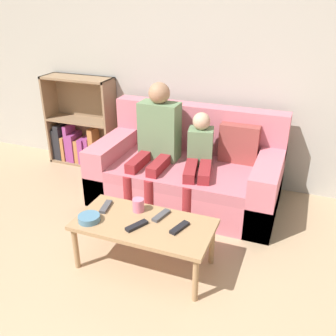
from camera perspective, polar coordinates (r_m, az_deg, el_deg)
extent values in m
cube|color=#B7B2A8|center=(3.76, 6.48, 16.93)|extent=(12.00, 0.06, 2.60)
cube|color=#D1707F|center=(3.60, 2.73, -2.83)|extent=(1.71, 0.90, 0.29)
cube|color=#C06775|center=(3.43, 2.32, -0.63)|extent=(1.27, 0.72, 0.10)
cube|color=#D1707F|center=(3.72, 4.68, 6.13)|extent=(1.71, 0.18, 0.46)
cube|color=#D1707F|center=(3.81, -7.90, 0.84)|extent=(0.22, 0.90, 0.55)
cube|color=#D1707F|center=(3.41, 14.76, -2.97)|extent=(0.22, 0.90, 0.55)
cube|color=#93423D|center=(3.51, 10.76, 3.65)|extent=(0.36, 0.12, 0.36)
cube|color=#8E7051|center=(4.59, -17.13, 7.30)|extent=(0.02, 0.28, 1.01)
cube|color=#8E7051|center=(4.17, -8.65, 6.37)|extent=(0.02, 0.28, 1.01)
cube|color=#8E7051|center=(4.47, -12.19, 7.38)|extent=(0.79, 0.02, 1.01)
cube|color=#8E7051|center=(4.54, -12.48, 1.01)|extent=(0.79, 0.28, 0.02)
cube|color=#8E7051|center=(4.36, -13.11, 7.12)|extent=(0.75, 0.28, 0.02)
cube|color=#8E7051|center=(4.24, -13.75, 13.16)|extent=(0.79, 0.28, 0.02)
cube|color=#232328|center=(4.66, -16.42, 3.73)|extent=(0.05, 0.19, 0.36)
cube|color=#232328|center=(4.61, -15.82, 3.97)|extent=(0.07, 0.21, 0.42)
cube|color=#B77542|center=(4.60, -15.07, 3.13)|extent=(0.04, 0.22, 0.29)
cube|color=#993D84|center=(4.54, -14.66, 3.85)|extent=(0.05, 0.19, 0.43)
cube|color=#993D84|center=(4.53, -13.92, 3.21)|extent=(0.07, 0.23, 0.33)
cube|color=#B77542|center=(4.50, -13.19, 2.74)|extent=(0.05, 0.21, 0.27)
cube|color=#993D84|center=(4.47, -12.48, 2.79)|extent=(0.06, 0.24, 0.29)
cube|color=#993D84|center=(4.42, -11.83, 2.74)|extent=(0.05, 0.18, 0.31)
cube|color=#B77542|center=(4.36, -11.19, 3.32)|extent=(0.06, 0.16, 0.43)
cylinder|color=#A87F56|center=(2.83, -13.87, -11.75)|extent=(0.04, 0.04, 0.34)
cylinder|color=#A87F56|center=(2.51, 4.20, -16.61)|extent=(0.04, 0.04, 0.34)
cylinder|color=#A87F56|center=(3.11, -9.70, -7.66)|extent=(0.04, 0.04, 0.34)
cylinder|color=#A87F56|center=(2.82, 6.71, -11.36)|extent=(0.04, 0.04, 0.34)
cube|color=#A87F56|center=(2.67, -3.71, -8.58)|extent=(0.98, 0.49, 0.03)
cylinder|color=maroon|center=(3.36, -6.00, -4.22)|extent=(0.09, 0.09, 0.39)
cylinder|color=maroon|center=(3.28, -2.84, -4.90)|extent=(0.09, 0.09, 0.39)
cube|color=maroon|center=(3.43, -4.38, 1.07)|extent=(0.10, 0.40, 0.09)
cube|color=maroon|center=(3.36, -1.26, 0.54)|extent=(0.10, 0.40, 0.09)
cube|color=#66845B|center=(3.51, -1.29, 5.68)|extent=(0.37, 0.20, 0.54)
sphere|color=#A87A5B|center=(3.41, -1.35, 11.34)|extent=(0.20, 0.20, 0.20)
cylinder|color=maroon|center=(3.18, 2.96, -5.97)|extent=(0.11, 0.11, 0.39)
cylinder|color=maroon|center=(3.17, 5.18, -6.13)|extent=(0.11, 0.11, 0.39)
cube|color=maroon|center=(3.27, 3.49, -0.23)|extent=(0.18, 0.41, 0.09)
cube|color=maroon|center=(3.26, 5.64, -0.37)|extent=(0.18, 0.41, 0.09)
cube|color=#66845B|center=(3.43, 4.97, 3.30)|extent=(0.26, 0.24, 0.34)
sphere|color=#D1A889|center=(3.35, 5.12, 7.11)|extent=(0.16, 0.16, 0.16)
cylinder|color=pink|center=(2.77, -4.55, -5.65)|extent=(0.09, 0.09, 0.10)
cube|color=black|center=(2.62, -4.79, -8.75)|extent=(0.12, 0.17, 0.02)
cube|color=black|center=(2.59, 1.77, -9.07)|extent=(0.10, 0.18, 0.02)
cube|color=#47474C|center=(2.86, -9.45, -5.83)|extent=(0.08, 0.18, 0.02)
cube|color=#47474C|center=(2.72, -1.04, -7.24)|extent=(0.09, 0.18, 0.02)
cylinder|color=teal|center=(2.72, -11.93, -7.50)|extent=(0.15, 0.15, 0.05)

